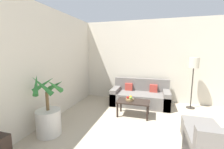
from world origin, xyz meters
TOP-DOWN VIEW (x-y plane):
  - wall_back at (0.00, 6.11)m, footprint 8.08×0.06m
  - wall_left at (-3.27, 3.04)m, footprint 0.06×7.68m
  - potted_palm at (-2.85, 3.31)m, footprint 0.65×0.64m
  - sofa_loveseat at (-1.25, 5.59)m, footprint 1.76×0.85m
  - floor_lamp at (0.23, 5.71)m, footprint 0.28×0.28m
  - coffee_table at (-1.34, 4.68)m, footprint 0.84×0.48m
  - fruit_bowl at (-1.44, 4.71)m, footprint 0.21×0.21m
  - apple_red at (-1.50, 4.71)m, footprint 0.06×0.06m
  - apple_green at (-1.41, 4.66)m, footprint 0.08×0.08m
  - orange_fruit at (-1.43, 4.76)m, footprint 0.08×0.08m
  - ottoman at (0.02, 3.92)m, footprint 0.57×0.52m

SIDE VIEW (x-z plane):
  - ottoman at x=0.02m, z-range 0.00..0.37m
  - sofa_loveseat at x=-1.25m, z-range -0.13..0.66m
  - coffee_table at x=-1.34m, z-range 0.14..0.54m
  - potted_palm at x=-2.85m, z-range -0.24..1.01m
  - fruit_bowl at x=-1.44m, z-range 0.40..0.45m
  - apple_red at x=-1.50m, z-range 0.45..0.51m
  - apple_green at x=-1.41m, z-range 0.45..0.52m
  - orange_fruit at x=-1.43m, z-range 0.45..0.52m
  - floor_lamp at x=0.23m, z-range 0.50..2.00m
  - wall_back at x=0.00m, z-range 0.00..2.70m
  - wall_left at x=-3.27m, z-range 0.00..2.70m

